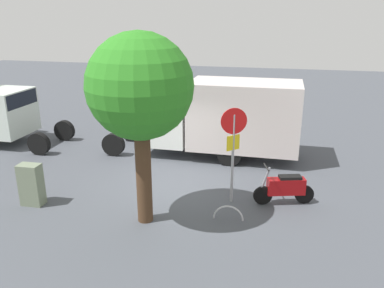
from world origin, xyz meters
TOP-DOWN VIEW (x-y plane):
  - ground_plane at (0.00, 0.00)m, footprint 60.00×60.00m
  - box_truck_near at (-0.93, -3.19)m, footprint 7.53×2.20m
  - motorcycle at (-3.49, 0.43)m, footprint 1.76×0.76m
  - stop_sign at (-1.93, 0.67)m, footprint 0.71×0.33m
  - street_tree at (0.21, 2.30)m, footprint 2.67×2.67m
  - utility_cabinet at (3.75, 2.18)m, footprint 0.65×0.42m
  - bike_rack_hoop at (-2.00, 1.76)m, footprint 0.85×0.08m

SIDE VIEW (x-z plane):
  - ground_plane at x=0.00m, z-range 0.00..0.00m
  - bike_rack_hoop at x=-2.00m, z-range -0.43..0.43m
  - motorcycle at x=-3.49m, z-range -0.08..1.12m
  - utility_cabinet at x=3.75m, z-range 0.00..1.26m
  - box_truck_near at x=-0.93m, z-range 0.14..3.12m
  - stop_sign at x=-1.93m, z-range 0.48..3.37m
  - street_tree at x=0.21m, z-range 1.12..6.14m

